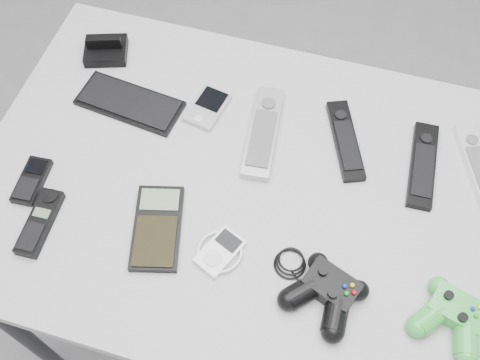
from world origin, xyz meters
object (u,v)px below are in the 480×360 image
(pda_keyboard, at_px, (130,103))
(mobile_phone, at_px, (32,181))
(pda, at_px, (207,107))
(remote_silver_b, at_px, (480,167))
(controller_black, at_px, (327,292))
(remote_silver_a, at_px, (263,132))
(mp3_player, at_px, (220,252))
(calculator, at_px, (157,227))
(remote_black_a, at_px, (345,140))
(desk, at_px, (267,207))
(cordless_handset, at_px, (40,222))
(remote_black_b, at_px, (423,165))
(controller_green, at_px, (454,315))

(pda_keyboard, relative_size, mobile_phone, 2.16)
(pda, distance_m, remote_silver_b, 0.57)
(pda, bearing_deg, controller_black, -35.19)
(remote_silver_a, height_order, mp3_player, remote_silver_a)
(remote_silver_a, xyz_separation_m, calculator, (-0.13, -0.26, -0.00))
(remote_silver_a, xyz_separation_m, remote_black_a, (0.17, 0.03, -0.00))
(desk, distance_m, remote_black_a, 0.21)
(desk, height_order, remote_black_a, remote_black_a)
(pda_keyboard, bearing_deg, cordless_handset, -93.01)
(cordless_handset, bearing_deg, mobile_phone, 123.50)
(desk, height_order, pda_keyboard, pda_keyboard)
(pda, distance_m, cordless_handset, 0.41)
(desk, height_order, mobile_phone, mobile_phone)
(desk, distance_m, calculator, 0.24)
(pda_keyboard, relative_size, remote_silver_b, 1.09)
(remote_silver_b, height_order, mp3_player, remote_silver_b)
(remote_silver_a, relative_size, cordless_handset, 1.63)
(mobile_phone, xyz_separation_m, mp3_player, (0.40, -0.04, -0.00))
(remote_silver_b, bearing_deg, calculator, -173.39)
(remote_black_b, xyz_separation_m, mobile_phone, (-0.73, -0.25, -0.00))
(controller_black, bearing_deg, controller_green, 26.47)
(mobile_phone, bearing_deg, remote_silver_b, 14.12)
(remote_black_b, bearing_deg, remote_black_a, 172.24)
(remote_black_b, xyz_separation_m, controller_black, (-0.13, -0.32, 0.01))
(remote_black_a, distance_m, remote_black_b, 0.16)
(remote_silver_a, height_order, mobile_phone, remote_silver_a)
(calculator, bearing_deg, controller_black, -21.18)
(desk, bearing_deg, remote_black_a, 51.86)
(remote_black_b, bearing_deg, mp3_player, -140.96)
(desk, distance_m, remote_black_b, 0.32)
(remote_silver_a, relative_size, remote_black_a, 1.16)
(remote_black_b, bearing_deg, remote_silver_a, -179.70)
(remote_silver_b, bearing_deg, mobile_phone, 176.79)
(desk, bearing_deg, mobile_phone, -165.91)
(mobile_phone, height_order, controller_green, controller_green)
(remote_silver_a, xyz_separation_m, remote_silver_b, (0.44, 0.04, -0.00))
(remote_black_b, xyz_separation_m, calculator, (-0.46, -0.28, -0.00))
(desk, bearing_deg, remote_silver_b, 22.83)
(remote_black_b, height_order, remote_silver_b, remote_silver_b)
(pda, bearing_deg, controller_green, -19.65)
(desk, distance_m, pda, 0.25)
(mp3_player, bearing_deg, remote_black_b, 64.53)
(remote_black_a, bearing_deg, controller_green, -74.13)
(cordless_handset, bearing_deg, remote_black_a, 31.32)
(remote_silver_a, relative_size, calculator, 1.29)
(pda, bearing_deg, mobile_phone, -125.37)
(pda_keyboard, bearing_deg, mobile_phone, -108.63)
(mp3_player, xyz_separation_m, controller_black, (0.20, -0.02, 0.01))
(pda_keyboard, xyz_separation_m, cordless_handset, (-0.05, -0.31, 0.00))
(remote_silver_a, relative_size, remote_black_b, 1.13)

